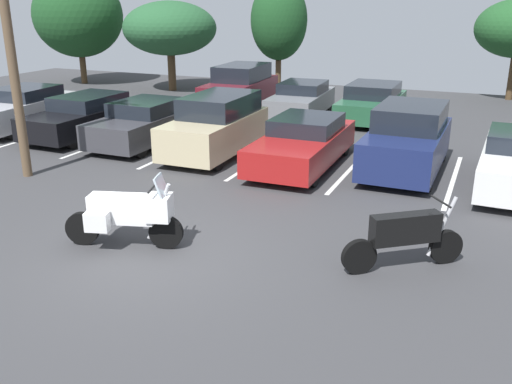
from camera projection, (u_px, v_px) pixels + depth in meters
ground at (151, 257)px, 10.55m from camera, size 44.00×44.00×0.10m
motorcycle_touring at (128, 213)px, 10.66m from camera, size 2.24×1.12×1.46m
motorcycle_second at (405, 236)px, 9.83m from camera, size 1.90×1.49×1.27m
parking_stripes at (220, 153)px, 17.33m from camera, size 19.23×4.86×0.01m
car_silver at (23, 108)px, 20.42m from camera, size 2.20×4.70×1.46m
car_black at (87, 116)px, 19.35m from camera, size 1.94×4.79×1.39m
car_charcoal at (145, 123)px, 18.23m from camera, size 1.85×4.30×1.40m
car_champagne at (216, 126)px, 16.97m from camera, size 1.82×4.24×1.78m
car_red at (303, 143)px, 15.86m from camera, size 1.93×4.81×1.36m
car_navy at (408, 140)px, 15.32m from camera, size 1.89×4.33×1.79m
car_far_maroon at (240, 89)px, 23.44m from camera, size 2.01×4.69×1.89m
car_far_grey at (301, 100)px, 22.37m from camera, size 1.99×4.38×1.36m
car_far_green at (372, 102)px, 21.72m from camera, size 1.94×4.47×1.41m
utility_pole at (8, 34)px, 13.96m from camera, size 1.80×0.24×7.03m
tree_far_left at (279, 20)px, 26.70m from camera, size 2.69×2.69×5.36m
tree_center_right at (78, 15)px, 30.07m from camera, size 4.70×4.70×5.77m
tree_center_left at (170, 28)px, 27.93m from camera, size 4.63×4.63×4.37m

